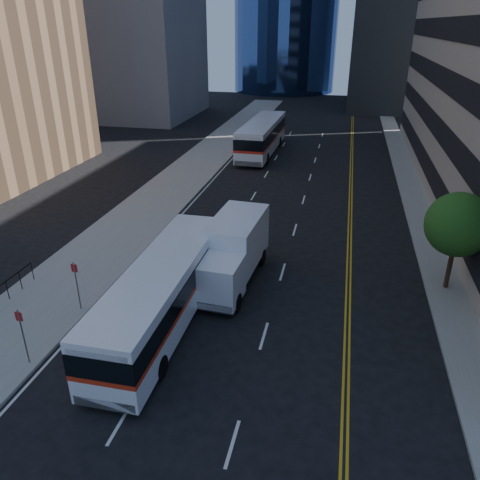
{
  "coord_description": "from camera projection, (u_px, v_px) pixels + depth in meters",
  "views": [
    {
      "loc": [
        3.17,
        -14.8,
        12.57
      ],
      "look_at": [
        -1.42,
        5.72,
        2.8
      ],
      "focal_mm": 35.0,
      "sensor_mm": 36.0,
      "label": 1
    }
  ],
  "objects": [
    {
      "name": "ground",
      "position": [
        243.0,
        363.0,
        19.02
      ],
      "size": [
        160.0,
        160.0,
        0.0
      ],
      "primitive_type": "plane",
      "color": "black",
      "rests_on": "ground"
    },
    {
      "name": "sidewalk_west",
      "position": [
        190.0,
        172.0,
        43.19
      ],
      "size": [
        5.0,
        90.0,
        0.15
      ],
      "primitive_type": "cube",
      "color": "gray",
      "rests_on": "ground"
    },
    {
      "name": "sidewalk_east",
      "position": [
        411.0,
        187.0,
        39.33
      ],
      "size": [
        2.0,
        90.0,
        0.15
      ],
      "primitive_type": "cube",
      "color": "gray",
      "rests_on": "ground"
    },
    {
      "name": "street_tree",
      "position": [
        458.0,
        225.0,
        22.78
      ],
      "size": [
        3.2,
        3.2,
        5.1
      ],
      "color": "#332114",
      "rests_on": "sidewalk_east"
    },
    {
      "name": "bus_front",
      "position": [
        163.0,
        292.0,
        20.9
      ],
      "size": [
        2.6,
        11.71,
        3.02
      ],
      "rotation": [
        0.0,
        0.0,
        0.0
      ],
      "color": "white",
      "rests_on": "ground"
    },
    {
      "name": "bus_rear",
      "position": [
        262.0,
        136.0,
        48.93
      ],
      "size": [
        3.15,
        13.1,
        3.36
      ],
      "rotation": [
        0.0,
        0.0,
        -0.02
      ],
      "color": "white",
      "rests_on": "ground"
    },
    {
      "name": "box_truck",
      "position": [
        232.0,
        252.0,
        24.35
      ],
      "size": [
        2.84,
        7.08,
        3.32
      ],
      "rotation": [
        0.0,
        0.0,
        -0.07
      ],
      "color": "white",
      "rests_on": "ground"
    }
  ]
}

